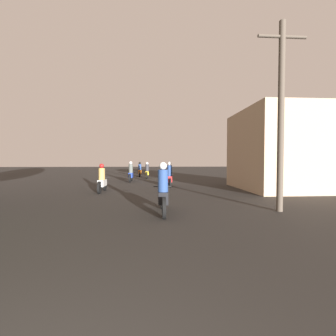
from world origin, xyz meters
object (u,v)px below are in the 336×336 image
at_px(motorcycle_black, 163,193).
at_px(utility_pole_near, 281,112).
at_px(motorcycle_orange, 140,171).
at_px(motorcycle_white, 102,181).
at_px(building_right_near, 276,150).
at_px(motorcycle_red, 169,176).
at_px(motorcycle_yellow, 147,172).
at_px(motorcycle_blue, 131,174).

height_order(motorcycle_black, utility_pole_near, utility_pole_near).
height_order(motorcycle_black, motorcycle_orange, motorcycle_black).
xyz_separation_m(motorcycle_white, motorcycle_orange, (1.31, 11.57, 0.01)).
height_order(motorcycle_white, motorcycle_orange, motorcycle_orange).
xyz_separation_m(motorcycle_black, building_right_near, (6.84, 5.55, 1.62)).
distance_m(motorcycle_black, utility_pole_near, 4.62).
relative_size(motorcycle_red, utility_pole_near, 0.31).
distance_m(motorcycle_white, motorcycle_orange, 11.64).
relative_size(motorcycle_black, motorcycle_yellow, 1.02).
relative_size(motorcycle_white, building_right_near, 0.36).
bearing_deg(motorcycle_orange, building_right_near, -48.45).
bearing_deg(motorcycle_blue, motorcycle_red, -56.84).
distance_m(motorcycle_red, motorcycle_orange, 9.40).
bearing_deg(motorcycle_black, motorcycle_yellow, 87.52).
bearing_deg(motorcycle_red, motorcycle_black, -95.32).
bearing_deg(building_right_near, motorcycle_white, -176.70).
distance_m(building_right_near, utility_pole_near, 6.37).
bearing_deg(motorcycle_blue, building_right_near, -37.64).
xyz_separation_m(motorcycle_black, motorcycle_white, (-3.01, 4.99, -0.05)).
height_order(motorcycle_white, building_right_near, building_right_near).
height_order(motorcycle_blue, utility_pole_near, utility_pole_near).
height_order(motorcycle_white, utility_pole_near, utility_pole_near).
height_order(motorcycle_blue, motorcycle_orange, motorcycle_blue).
distance_m(motorcycle_blue, building_right_near, 10.47).
xyz_separation_m(motorcycle_white, motorcycle_red, (3.76, 2.49, 0.03)).
bearing_deg(motorcycle_blue, motorcycle_yellow, 62.35).
bearing_deg(motorcycle_black, utility_pole_near, -5.85).
distance_m(motorcycle_white, utility_pole_near, 8.86).
bearing_deg(motorcycle_black, motorcycle_red, 78.21).
height_order(motorcycle_red, building_right_near, building_right_near).
bearing_deg(motorcycle_white, motorcycle_blue, 88.44).
xyz_separation_m(motorcycle_black, motorcycle_orange, (-1.70, 16.55, -0.05)).
relative_size(motorcycle_yellow, building_right_near, 0.38).
xyz_separation_m(motorcycle_red, motorcycle_orange, (-2.45, 9.07, -0.02)).
bearing_deg(motorcycle_black, motorcycle_orange, 89.83).
height_order(motorcycle_yellow, building_right_near, building_right_near).
relative_size(motorcycle_white, motorcycle_blue, 0.88).
relative_size(motorcycle_red, motorcycle_yellow, 0.96).
bearing_deg(motorcycle_red, motorcycle_orange, 105.56).
distance_m(motorcycle_red, motorcycle_blue, 4.37).
height_order(motorcycle_white, motorcycle_yellow, motorcycle_yellow).
bearing_deg(motorcycle_black, motorcycle_blue, 94.80).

